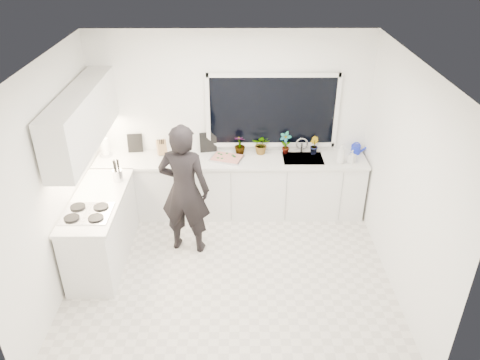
{
  "coord_description": "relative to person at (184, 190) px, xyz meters",
  "views": [
    {
      "loc": [
        0.1,
        -4.63,
        3.99
      ],
      "look_at": [
        0.13,
        0.4,
        1.15
      ],
      "focal_mm": 35.0,
      "sensor_mm": 36.0,
      "label": 1
    }
  ],
  "objects": [
    {
      "name": "window",
      "position": [
        1.19,
        1.16,
        0.64
      ],
      "size": [
        1.8,
        0.02,
        1.0
      ],
      "primitive_type": "cube",
      "color": "black",
      "rests_on": "wall_back"
    },
    {
      "name": "wall_back",
      "position": [
        0.59,
        1.2,
        0.44
      ],
      "size": [
        4.0,
        0.02,
        2.7
      ],
      "primitive_type": "cube",
      "color": "white",
      "rests_on": "ground"
    },
    {
      "name": "faucet",
      "position": [
        1.64,
        1.09,
        0.12
      ],
      "size": [
        0.03,
        0.03,
        0.22
      ],
      "primitive_type": "cylinder",
      "color": "silver",
      "rests_on": "countertop_back"
    },
    {
      "name": "knife_block",
      "position": [
        -0.43,
        1.03,
        0.12
      ],
      "size": [
        0.16,
        0.14,
        0.22
      ],
      "primitive_type": "cube",
      "rotation": [
        0.0,
        0.0,
        0.4
      ],
      "color": "#9E7149",
      "rests_on": "countertop_back"
    },
    {
      "name": "picture_frame_large",
      "position": [
        -0.83,
        1.13,
        0.15
      ],
      "size": [
        0.22,
        0.04,
        0.28
      ],
      "primitive_type": "cube",
      "rotation": [
        0.0,
        0.0,
        0.1
      ],
      "color": "black",
      "rests_on": "countertop_back"
    },
    {
      "name": "upper_cabinets",
      "position": [
        -1.2,
        0.14,
        0.94
      ],
      "size": [
        0.34,
        2.1,
        0.7
      ],
      "primitive_type": "cube",
      "color": "white",
      "rests_on": "wall_left"
    },
    {
      "name": "base_cabinets_left",
      "position": [
        -1.08,
        -0.21,
        -0.47
      ],
      "size": [
        0.58,
        1.6,
        0.88
      ],
      "primitive_type": "cube",
      "color": "white",
      "rests_on": "floor"
    },
    {
      "name": "watering_can",
      "position": [
        2.44,
        1.05,
        0.07
      ],
      "size": [
        0.15,
        0.15,
        0.13
      ],
      "primitive_type": "cylinder",
      "rotation": [
        0.0,
        0.0,
        -0.09
      ],
      "color": "#1425BF",
      "rests_on": "countertop_back"
    },
    {
      "name": "countertop_left",
      "position": [
        -1.08,
        -0.21,
        -0.01
      ],
      "size": [
        0.62,
        1.6,
        0.04
      ],
      "primitive_type": "cube",
      "color": "silver",
      "rests_on": "base_cabinets_left"
    },
    {
      "name": "paper_towel_roll",
      "position": [
        -1.24,
        0.99,
        0.14
      ],
      "size": [
        0.11,
        0.11,
        0.26
      ],
      "primitive_type": "cylinder",
      "rotation": [
        0.0,
        0.0,
        -0.0
      ],
      "color": "white",
      "rests_on": "countertop_back"
    },
    {
      "name": "pizza",
      "position": [
        0.53,
        0.86,
        0.04
      ],
      "size": [
        0.48,
        0.4,
        0.01
      ],
      "primitive_type": "cube",
      "rotation": [
        0.0,
        0.0,
        -0.32
      ],
      "color": "red",
      "rests_on": "pizza_tray"
    },
    {
      "name": "stovetop",
      "position": [
        -1.1,
        -0.56,
        0.02
      ],
      "size": [
        0.56,
        0.48,
        0.03
      ],
      "primitive_type": "cube",
      "color": "black",
      "rests_on": "countertop_left"
    },
    {
      "name": "wall_right",
      "position": [
        2.6,
        -0.56,
        0.44
      ],
      "size": [
        0.02,
        3.5,
        2.7
      ],
      "primitive_type": "cube",
      "color": "white",
      "rests_on": "ground"
    },
    {
      "name": "base_cabinets_back",
      "position": [
        0.59,
        0.89,
        -0.47
      ],
      "size": [
        3.92,
        0.58,
        0.88
      ],
      "primitive_type": "cube",
      "color": "white",
      "rests_on": "floor"
    },
    {
      "name": "soap_bottles",
      "position": [
        2.2,
        0.74,
        0.15
      ],
      "size": [
        0.3,
        0.17,
        0.31
      ],
      "color": "#D8BF66",
      "rests_on": "countertop_back"
    },
    {
      "name": "pizza_tray",
      "position": [
        0.53,
        0.86,
        0.02
      ],
      "size": [
        0.52,
        0.45,
        0.03
      ],
      "primitive_type": "cube",
      "rotation": [
        0.0,
        0.0,
        -0.32
      ],
      "color": "#B2B1B6",
      "rests_on": "countertop_back"
    },
    {
      "name": "ceiling",
      "position": [
        0.59,
        -0.56,
        1.8
      ],
      "size": [
        4.0,
        3.5,
        0.02
      ],
      "primitive_type": "cube",
      "color": "white",
      "rests_on": "wall_back"
    },
    {
      "name": "herb_plants",
      "position": [
        1.14,
        1.05,
        0.16
      ],
      "size": [
        1.25,
        0.29,
        0.34
      ],
      "color": "#26662D",
      "rests_on": "countertop_back"
    },
    {
      "name": "wall_left",
      "position": [
        -1.42,
        -0.56,
        0.44
      ],
      "size": [
        0.02,
        3.5,
        2.7
      ],
      "primitive_type": "cube",
      "color": "white",
      "rests_on": "ground"
    },
    {
      "name": "picture_frame_small",
      "position": [
        0.25,
        1.13,
        0.16
      ],
      "size": [
        0.25,
        0.06,
        0.3
      ],
      "primitive_type": "cube",
      "rotation": [
        0.0,
        0.0,
        0.18
      ],
      "color": "black",
      "rests_on": "countertop_back"
    },
    {
      "name": "person",
      "position": [
        0.0,
        0.0,
        0.0
      ],
      "size": [
        0.73,
        0.55,
        1.82
      ],
      "primitive_type": "imported",
      "rotation": [
        0.0,
        0.0,
        2.96
      ],
      "color": "black",
      "rests_on": "floor"
    },
    {
      "name": "floor",
      "position": [
        0.59,
        -0.56,
        -0.92
      ],
      "size": [
        4.0,
        3.5,
        0.02
      ],
      "primitive_type": "cube",
      "color": "beige",
      "rests_on": "ground"
    },
    {
      "name": "utensil_crock",
      "position": [
        -0.9,
        0.24,
        0.09
      ],
      "size": [
        0.15,
        0.15,
        0.16
      ],
      "primitive_type": "cylinder",
      "rotation": [
        0.0,
        0.0,
        -0.2
      ],
      "color": "silver",
      "rests_on": "countertop_left"
    },
    {
      "name": "sink",
      "position": [
        1.64,
        0.89,
        -0.04
      ],
      "size": [
        0.58,
        0.42,
        0.14
      ],
      "primitive_type": "cube",
      "color": "silver",
      "rests_on": "countertop_back"
    },
    {
      "name": "countertop_back",
      "position": [
        0.59,
        0.88,
        -0.01
      ],
      "size": [
        3.94,
        0.62,
        0.04
      ],
      "primitive_type": "cube",
      "color": "silver",
      "rests_on": "base_cabinets_back"
    }
  ]
}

